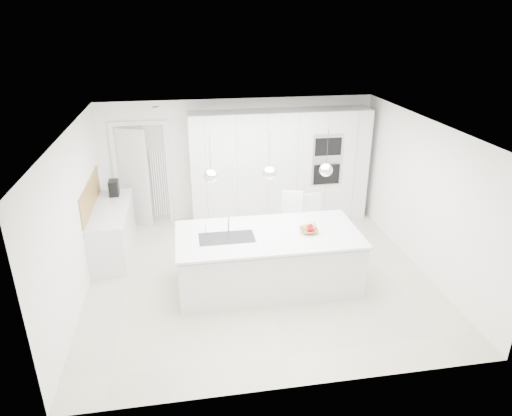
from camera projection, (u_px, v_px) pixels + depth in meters
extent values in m
plane|color=beige|center=(259.00, 275.00, 7.61)|extent=(5.50, 5.50, 0.00)
plane|color=white|center=(239.00, 160.00, 9.38)|extent=(5.50, 0.00, 5.50)
plane|color=white|center=(75.00, 219.00, 6.70)|extent=(0.00, 5.00, 5.00)
plane|color=white|center=(259.00, 128.00, 6.62)|extent=(5.50, 5.50, 0.00)
cube|color=silver|center=(279.00, 167.00, 9.27)|extent=(3.60, 0.60, 2.30)
cube|color=white|center=(130.00, 178.00, 9.08)|extent=(0.76, 0.38, 2.00)
cube|color=silver|center=(113.00, 232.00, 8.16)|extent=(0.60, 1.80, 0.86)
cube|color=white|center=(110.00, 209.00, 7.98)|extent=(0.62, 1.82, 0.04)
cube|color=#AD8446|center=(90.00, 195.00, 7.83)|extent=(0.02, 1.80, 0.50)
cube|color=silver|center=(268.00, 261.00, 7.18)|extent=(2.80, 1.20, 0.86)
cube|color=white|center=(268.00, 234.00, 7.05)|extent=(2.84, 1.40, 0.04)
cylinder|color=white|center=(228.00, 223.00, 7.03)|extent=(0.02, 0.02, 0.30)
sphere|color=white|center=(211.00, 176.00, 6.47)|extent=(0.20, 0.20, 0.20)
sphere|color=white|center=(270.00, 173.00, 6.60)|extent=(0.20, 0.20, 0.20)
sphere|color=white|center=(326.00, 170.00, 6.73)|extent=(0.20, 0.20, 0.20)
imported|color=#AD8446|center=(309.00, 230.00, 7.05)|extent=(0.30, 0.30, 0.07)
cube|color=black|center=(114.00, 188.00, 8.46)|extent=(0.18, 0.27, 0.29)
sphere|color=#A20003|center=(310.00, 228.00, 7.05)|extent=(0.09, 0.09, 0.09)
sphere|color=#A20003|center=(310.00, 226.00, 7.10)|extent=(0.09, 0.09, 0.09)
sphere|color=#A20003|center=(311.00, 230.00, 6.99)|extent=(0.08, 0.08, 0.08)
sphere|color=#A20003|center=(309.00, 230.00, 7.01)|extent=(0.07, 0.07, 0.07)
torus|color=gold|center=(310.00, 226.00, 7.01)|extent=(0.26, 0.18, 0.23)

